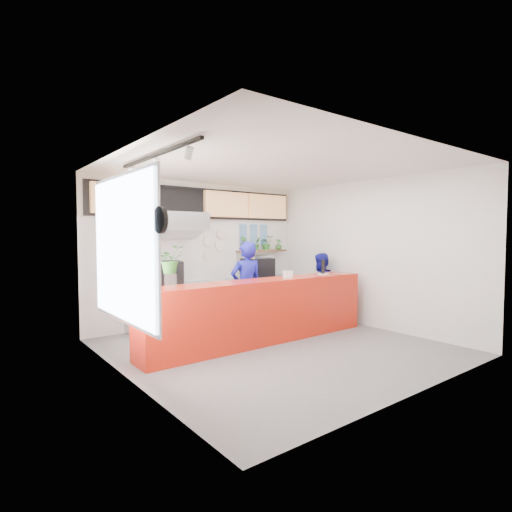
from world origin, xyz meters
TOP-DOWN VIEW (x-y plane):
  - floor at (0.00, 0.00)m, footprint 5.00×5.00m
  - ceiling at (0.00, 0.00)m, footprint 5.00×5.00m
  - wall_back at (0.00, 2.50)m, footprint 5.00×0.00m
  - wall_left at (-2.50, 0.00)m, footprint 0.00×5.00m
  - wall_right at (2.50, 0.00)m, footprint 0.00×5.00m
  - service_counter at (0.00, 0.40)m, footprint 4.50×0.60m
  - cream_band at (0.00, 2.49)m, footprint 5.00×0.02m
  - prep_bench at (-0.80, 2.20)m, footprint 1.80×0.60m
  - panini_oven at (-0.93, 2.20)m, footprint 0.63×0.63m
  - extraction_hood at (-0.80, 2.15)m, footprint 1.20×0.70m
  - hood_lip at (-0.80, 2.15)m, footprint 1.20×0.69m
  - right_bench at (1.50, 2.20)m, footprint 1.80×0.60m
  - espresso_machine at (1.31, 2.20)m, footprint 0.75×0.60m
  - espresso_tray at (1.31, 2.20)m, footprint 0.70×0.52m
  - herb_shelf at (1.60, 2.40)m, footprint 1.40×0.18m
  - menu_board_far_left at (-1.75, 2.38)m, footprint 1.10×0.10m
  - menu_board_mid_left at (-0.59, 2.38)m, footprint 1.10×0.10m
  - menu_board_mid_right at (0.57, 2.38)m, footprint 1.10×0.10m
  - menu_board_far_right at (1.73, 2.38)m, footprint 1.10×0.10m
  - soffit at (0.00, 2.46)m, footprint 4.80×0.04m
  - window_pane at (-2.47, 0.30)m, footprint 0.04×2.20m
  - window_frame at (-2.45, 0.30)m, footprint 0.03×2.30m
  - wall_clock_rim at (-2.46, -0.90)m, footprint 0.05×0.30m
  - wall_clock_face at (-2.43, -0.90)m, footprint 0.02×0.26m
  - track_rail at (-2.10, 0.00)m, footprint 0.05×2.40m
  - dec_plate_a at (0.15, 2.47)m, footprint 0.24×0.03m
  - dec_plate_b at (0.45, 2.47)m, footprint 0.24×0.03m
  - dec_plate_c at (0.15, 2.47)m, footprint 0.24×0.03m
  - dec_plate_d at (0.50, 2.47)m, footprint 0.24×0.03m
  - photo_frame_a at (1.10, 2.48)m, footprint 0.20×0.02m
  - photo_frame_b at (1.40, 2.48)m, footprint 0.20×0.02m
  - photo_frame_c at (1.70, 2.48)m, footprint 0.20×0.02m
  - photo_frame_d at (1.10, 2.48)m, footprint 0.20×0.02m
  - photo_frame_e at (1.40, 2.48)m, footprint 0.20×0.02m
  - photo_frame_f at (1.70, 2.48)m, footprint 0.20×0.02m
  - staff_center at (0.13, 1.04)m, footprint 0.71×0.53m
  - staff_right at (2.14, 1.02)m, footprint 0.84×0.72m
  - herb_a at (1.05, 2.40)m, footprint 0.18×0.12m
  - herb_b at (1.44, 2.40)m, footprint 0.18×0.15m
  - herb_c at (1.73, 2.40)m, footprint 0.37×0.35m
  - herb_d at (2.11, 2.40)m, footprint 0.16×0.14m
  - glass_vase at (-1.76, 0.34)m, footprint 0.22×0.22m
  - basil_vase at (-1.76, 0.34)m, footprint 0.39×0.35m
  - napkin_holder at (0.53, 0.32)m, footprint 0.17×0.13m
  - white_plate at (1.53, 0.38)m, footprint 0.30×0.30m
  - pepper_mill at (1.53, 0.38)m, footprint 0.08×0.08m

SIDE VIEW (x-z plane):
  - floor at x=0.00m, z-range 0.00..0.00m
  - prep_bench at x=-0.80m, z-range 0.00..0.90m
  - right_bench at x=1.50m, z-range 0.00..0.90m
  - service_counter at x=0.00m, z-range 0.00..1.10m
  - staff_right at x=2.14m, z-range 0.00..1.48m
  - staff_center at x=0.13m, z-range 0.00..1.76m
  - white_plate at x=1.53m, z-range 1.10..1.12m
  - espresso_machine at x=1.31m, z-range 0.90..1.33m
  - panini_oven at x=-0.93m, z-range 0.90..1.37m
  - napkin_holder at x=0.53m, z-range 1.10..1.23m
  - glass_vase at x=-1.76m, z-range 1.10..1.32m
  - pepper_mill at x=1.53m, z-range 1.11..1.40m
  - espresso_tray at x=1.31m, z-range 1.35..1.41m
  - dec_plate_c at x=0.15m, z-range 1.33..1.57m
  - wall_back at x=0.00m, z-range -1.00..4.00m
  - wall_left at x=-2.50m, z-range -1.00..4.00m
  - wall_right at x=2.50m, z-range -1.00..4.00m
  - herb_shelf at x=1.60m, z-range 1.48..1.52m
  - basil_vase at x=-1.76m, z-range 1.32..1.73m
  - herb_d at x=2.11m, z-range 1.52..1.78m
  - dec_plate_b at x=0.45m, z-range 1.53..1.77m
  - herb_b at x=1.44m, z-range 1.52..1.83m
  - herb_c at x=1.73m, z-range 1.52..1.86m
  - herb_a at x=1.05m, z-range 1.52..1.86m
  - window_pane at x=-2.47m, z-range 0.75..2.65m
  - window_frame at x=-2.45m, z-range 0.70..2.70m
  - dec_plate_a at x=0.15m, z-range 1.63..1.87m
  - photo_frame_d at x=1.10m, z-range 1.62..1.88m
  - photo_frame_e at x=1.40m, z-range 1.62..1.88m
  - photo_frame_f at x=1.70m, z-range 1.62..1.88m
  - dec_plate_d at x=0.50m, z-range 1.78..2.02m
  - hood_lip at x=-0.80m, z-range 1.79..2.11m
  - photo_frame_a at x=1.10m, z-range 1.88..2.12m
  - photo_frame_b at x=1.40m, z-range 1.88..2.12m
  - photo_frame_c at x=1.70m, z-range 1.88..2.12m
  - wall_clock_rim at x=-2.46m, z-range 1.90..2.20m
  - wall_clock_face at x=-2.43m, z-range 1.92..2.18m
  - extraction_hood at x=-0.80m, z-range 1.98..2.32m
  - menu_board_far_left at x=-1.75m, z-range 2.27..2.82m
  - menu_board_mid_left at x=-0.59m, z-range 2.27..2.82m
  - menu_board_mid_right at x=0.57m, z-range 2.27..2.82m
  - menu_board_far_right at x=1.73m, z-range 2.27..2.82m
  - soffit at x=0.00m, z-range 2.22..2.88m
  - cream_band at x=0.00m, z-range 2.20..3.00m
  - track_rail at x=-2.10m, z-range 2.92..2.96m
  - ceiling at x=0.00m, z-range 3.00..3.00m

